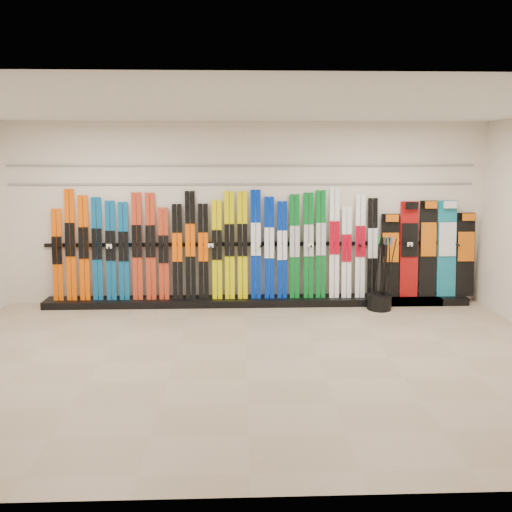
{
  "coord_description": "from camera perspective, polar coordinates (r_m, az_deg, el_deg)",
  "views": [
    {
      "loc": [
        -0.07,
        -5.75,
        2.5
      ],
      "look_at": [
        0.16,
        1.0,
        1.1
      ],
      "focal_mm": 35.0,
      "sensor_mm": 36.0,
      "label": 1
    }
  ],
  "objects": [
    {
      "name": "floor",
      "position": [
        6.27,
        -1.14,
        -11.79
      ],
      "size": [
        8.0,
        8.0,
        0.0
      ],
      "primitive_type": "plane",
      "color": "tan",
      "rests_on": "ground"
    },
    {
      "name": "back_wall",
      "position": [
        8.31,
        -1.43,
        4.8
      ],
      "size": [
        8.0,
        0.0,
        8.0
      ],
      "primitive_type": "plane",
      "rotation": [
        1.57,
        0.0,
        0.0
      ],
      "color": "beige",
      "rests_on": "floor"
    },
    {
      "name": "ceiling",
      "position": [
        5.77,
        -1.27,
        16.68
      ],
      "size": [
        8.0,
        8.0,
        0.0
      ],
      "primitive_type": "plane",
      "rotation": [
        3.14,
        0.0,
        0.0
      ],
      "color": "silver",
      "rests_on": "back_wall"
    },
    {
      "name": "ski_rack_base",
      "position": [
        8.4,
        0.18,
        -5.18
      ],
      "size": [
        8.0,
        0.4,
        0.12
      ],
      "primitive_type": "cube",
      "color": "black",
      "rests_on": "floor"
    },
    {
      "name": "skis",
      "position": [
        8.25,
        -4.43,
        0.92
      ],
      "size": [
        5.37,
        0.26,
        1.82
      ],
      "color": "#EA5202",
      "rests_on": "ski_rack_base"
    },
    {
      "name": "snowboards",
      "position": [
        8.85,
        19.08,
        0.52
      ],
      "size": [
        1.59,
        0.25,
        1.6
      ],
      "color": "black",
      "rests_on": "ski_rack_base"
    },
    {
      "name": "pole_bin",
      "position": [
        8.38,
        13.91,
        -5.1
      ],
      "size": [
        0.39,
        0.39,
        0.25
      ],
      "primitive_type": "cylinder",
      "color": "black",
      "rests_on": "floor"
    },
    {
      "name": "ski_poles",
      "position": [
        8.26,
        14.4,
        -1.9
      ],
      "size": [
        0.27,
        0.29,
        1.18
      ],
      "color": "black",
      "rests_on": "pole_bin"
    },
    {
      "name": "slatwall_rail_0",
      "position": [
        8.24,
        -1.44,
        8.23
      ],
      "size": [
        7.6,
        0.02,
        0.03
      ],
      "primitive_type": "cube",
      "color": "gray",
      "rests_on": "back_wall"
    },
    {
      "name": "slatwall_rail_1",
      "position": [
        8.23,
        -1.45,
        10.32
      ],
      "size": [
        7.6,
        0.02,
        0.03
      ],
      "primitive_type": "cube",
      "color": "gray",
      "rests_on": "back_wall"
    }
  ]
}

